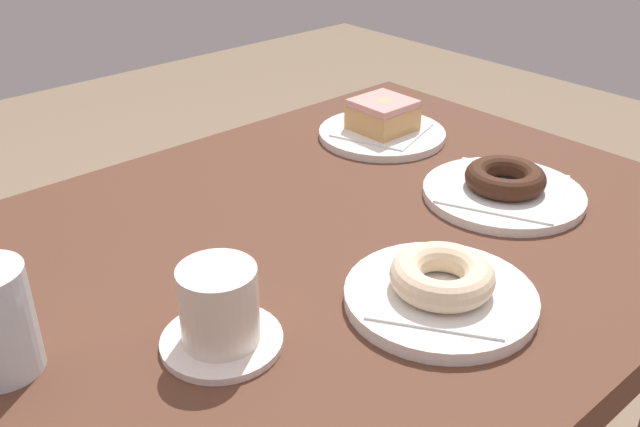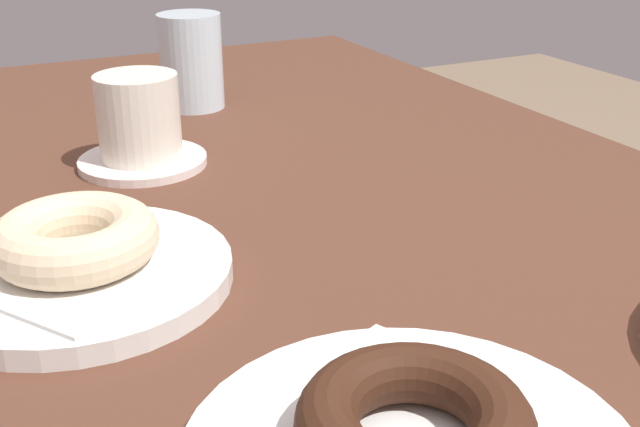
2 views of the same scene
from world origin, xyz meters
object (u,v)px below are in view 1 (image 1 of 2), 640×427
object	(u,v)px
donut_sugar_ring	(442,276)
plate_chocolate_ring	(503,194)
plate_sugar_ring	(440,297)
donut_glazed_square	(383,115)
donut_chocolate_ring	(505,178)
plate_glazed_square	(382,134)
coffee_cup	(219,311)

from	to	relation	value
donut_sugar_ring	plate_chocolate_ring	xyz separation A→B (m)	(-0.26, -0.10, -0.03)
plate_sugar_ring	donut_glazed_square	world-z (taller)	donut_glazed_square
donut_chocolate_ring	donut_glazed_square	size ratio (longest dim) A/B	1.24
plate_sugar_ring	donut_chocolate_ring	xyz separation A→B (m)	(-0.26, -0.10, 0.02)
plate_glazed_square	donut_glazed_square	distance (m)	0.03
plate_sugar_ring	donut_glazed_square	distance (m)	0.47
donut_chocolate_ring	coffee_cup	bearing A→B (deg)	0.43
plate_chocolate_ring	donut_chocolate_ring	bearing A→B (deg)	0.00
plate_sugar_ring	donut_chocolate_ring	world-z (taller)	donut_chocolate_ring
donut_sugar_ring	plate_glazed_square	xyz separation A→B (m)	(-0.29, -0.37, -0.03)
plate_chocolate_ring	donut_chocolate_ring	world-z (taller)	donut_chocolate_ring
plate_chocolate_ring	donut_glazed_square	size ratio (longest dim) A/B	2.49
donut_glazed_square	donut_sugar_ring	bearing A→B (deg)	51.48
donut_glazed_square	coffee_cup	world-z (taller)	coffee_cup
donut_sugar_ring	donut_chocolate_ring	xyz separation A→B (m)	(-0.26, -0.10, -0.00)
coffee_cup	donut_chocolate_ring	bearing A→B (deg)	-179.57
plate_chocolate_ring	donut_glazed_square	xyz separation A→B (m)	(-0.03, -0.26, 0.03)
plate_glazed_square	coffee_cup	size ratio (longest dim) A/B	1.70
donut_sugar_ring	coffee_cup	size ratio (longest dim) A/B	0.92
donut_sugar_ring	plate_glazed_square	bearing A→B (deg)	-128.52
donut_sugar_ring	coffee_cup	distance (m)	0.24
donut_sugar_ring	coffee_cup	xyz separation A→B (m)	(0.21, -0.10, 0.01)
donut_chocolate_ring	coffee_cup	world-z (taller)	coffee_cup
plate_sugar_ring	donut_chocolate_ring	bearing A→B (deg)	-158.33
coffee_cup	donut_sugar_ring	bearing A→B (deg)	155.28
plate_sugar_ring	coffee_cup	distance (m)	0.24
plate_sugar_ring	plate_glazed_square	world-z (taller)	plate_sugar_ring
plate_sugar_ring	plate_glazed_square	xyz separation A→B (m)	(-0.29, -0.37, -0.00)
donut_glazed_square	coffee_cup	size ratio (longest dim) A/B	0.73
donut_chocolate_ring	donut_glazed_square	world-z (taller)	donut_glazed_square
plate_glazed_square	donut_sugar_ring	bearing A→B (deg)	51.48
plate_chocolate_ring	donut_chocolate_ring	size ratio (longest dim) A/B	2.01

